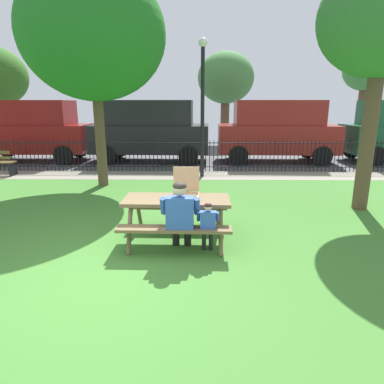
{
  "coord_description": "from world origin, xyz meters",
  "views": [
    {
      "loc": [
        1.25,
        -4.26,
        2.33
      ],
      "look_at": [
        1.16,
        1.77,
        0.75
      ],
      "focal_mm": 31.62,
      "sensor_mm": 36.0,
      "label": 1
    }
  ],
  "objects_px": {
    "adult_at_table": "(180,214)",
    "lamp_post_walkway": "(203,95)",
    "tree_midground_left": "(93,34)",
    "parked_car_right": "(277,130)",
    "parked_car_left": "(31,129)",
    "pizza_box_open": "(186,192)",
    "far_tree_midright": "(366,72)",
    "far_tree_center": "(226,79)",
    "parked_car_center": "(151,130)",
    "tree_near_table": "(384,20)",
    "far_tree_midleft": "(105,78)",
    "picnic_table_foreground": "(177,208)",
    "child_at_table": "(208,223)"
  },
  "relations": [
    {
      "from": "adult_at_table",
      "to": "lamp_post_walkway",
      "type": "xyz_separation_m",
      "value": [
        0.43,
        5.89,
        1.92
      ]
    },
    {
      "from": "tree_midground_left",
      "to": "parked_car_right",
      "type": "height_order",
      "value": "tree_midground_left"
    },
    {
      "from": "adult_at_table",
      "to": "parked_car_left",
      "type": "distance_m",
      "value": 11.07
    },
    {
      "from": "pizza_box_open",
      "to": "far_tree_midright",
      "type": "height_order",
      "value": "far_tree_midright"
    },
    {
      "from": "parked_car_right",
      "to": "far_tree_center",
      "type": "bearing_deg",
      "value": 103.73
    },
    {
      "from": "pizza_box_open",
      "to": "adult_at_table",
      "type": "distance_m",
      "value": 0.63
    },
    {
      "from": "lamp_post_walkway",
      "to": "parked_car_center",
      "type": "relative_size",
      "value": 0.89
    },
    {
      "from": "parked_car_right",
      "to": "adult_at_table",
      "type": "bearing_deg",
      "value": -111.44
    },
    {
      "from": "pizza_box_open",
      "to": "parked_car_left",
      "type": "bearing_deg",
      "value": 128.63
    },
    {
      "from": "tree_midground_left",
      "to": "far_tree_midright",
      "type": "xyz_separation_m",
      "value": [
        12.34,
        10.79,
        -0.05
      ]
    },
    {
      "from": "parked_car_right",
      "to": "parked_car_center",
      "type": "bearing_deg",
      "value": 180.0
    },
    {
      "from": "pizza_box_open",
      "to": "parked_car_right",
      "type": "height_order",
      "value": "parked_car_right"
    },
    {
      "from": "pizza_box_open",
      "to": "far_tree_midright",
      "type": "distance_m",
      "value": 18.05
    },
    {
      "from": "pizza_box_open",
      "to": "tree_near_table",
      "type": "relative_size",
      "value": 0.1
    },
    {
      "from": "adult_at_table",
      "to": "far_tree_midleft",
      "type": "relative_size",
      "value": 0.24
    },
    {
      "from": "parked_car_center",
      "to": "picnic_table_foreground",
      "type": "bearing_deg",
      "value": -79.51
    },
    {
      "from": "child_at_table",
      "to": "parked_car_left",
      "type": "distance_m",
      "value": 11.37
    },
    {
      "from": "far_tree_center",
      "to": "far_tree_midright",
      "type": "height_order",
      "value": "far_tree_midright"
    },
    {
      "from": "tree_midground_left",
      "to": "parked_car_center",
      "type": "height_order",
      "value": "tree_midground_left"
    },
    {
      "from": "adult_at_table",
      "to": "parked_car_center",
      "type": "relative_size",
      "value": 0.25
    },
    {
      "from": "adult_at_table",
      "to": "lamp_post_walkway",
      "type": "bearing_deg",
      "value": 85.87
    },
    {
      "from": "adult_at_table",
      "to": "tree_near_table",
      "type": "distance_m",
      "value": 5.73
    },
    {
      "from": "pizza_box_open",
      "to": "far_tree_midright",
      "type": "bearing_deg",
      "value": 56.64
    },
    {
      "from": "adult_at_table",
      "to": "far_tree_center",
      "type": "height_order",
      "value": "far_tree_center"
    },
    {
      "from": "lamp_post_walkway",
      "to": "tree_near_table",
      "type": "height_order",
      "value": "tree_near_table"
    },
    {
      "from": "parked_car_right",
      "to": "far_tree_midright",
      "type": "relative_size",
      "value": 0.9
    },
    {
      "from": "pizza_box_open",
      "to": "parked_car_left",
      "type": "xyz_separation_m",
      "value": [
        -6.64,
        8.3,
        0.44
      ]
    },
    {
      "from": "tree_near_table",
      "to": "far_tree_midright",
      "type": "bearing_deg",
      "value": 65.73
    },
    {
      "from": "picnic_table_foreground",
      "to": "lamp_post_walkway",
      "type": "distance_m",
      "value": 5.77
    },
    {
      "from": "child_at_table",
      "to": "far_tree_midleft",
      "type": "bearing_deg",
      "value": 109.56
    },
    {
      "from": "adult_at_table",
      "to": "far_tree_center",
      "type": "relative_size",
      "value": 0.23
    },
    {
      "from": "far_tree_midright",
      "to": "tree_near_table",
      "type": "bearing_deg",
      "value": -114.27
    },
    {
      "from": "pizza_box_open",
      "to": "tree_midground_left",
      "type": "height_order",
      "value": "tree_midground_left"
    },
    {
      "from": "lamp_post_walkway",
      "to": "parked_car_center",
      "type": "xyz_separation_m",
      "value": [
        -2.06,
        3.0,
        -1.27
      ]
    },
    {
      "from": "picnic_table_foreground",
      "to": "lamp_post_walkway",
      "type": "relative_size",
      "value": 0.43
    },
    {
      "from": "far_tree_midright",
      "to": "far_tree_center",
      "type": "bearing_deg",
      "value": 180.0
    },
    {
      "from": "parked_car_left",
      "to": "far_tree_midleft",
      "type": "xyz_separation_m",
      "value": [
        1.5,
        6.53,
        2.48
      ]
    },
    {
      "from": "adult_at_table",
      "to": "tree_near_table",
      "type": "bearing_deg",
      "value": 31.56
    },
    {
      "from": "far_tree_midleft",
      "to": "tree_near_table",
      "type": "bearing_deg",
      "value": -55.09
    },
    {
      "from": "adult_at_table",
      "to": "parked_car_left",
      "type": "xyz_separation_m",
      "value": [
        -6.56,
        8.89,
        0.65
      ]
    },
    {
      "from": "picnic_table_foreground",
      "to": "far_tree_center",
      "type": "relative_size",
      "value": 0.35
    },
    {
      "from": "picnic_table_foreground",
      "to": "pizza_box_open",
      "type": "distance_m",
      "value": 0.32
    },
    {
      "from": "tree_midground_left",
      "to": "far_tree_center",
      "type": "bearing_deg",
      "value": 67.85
    },
    {
      "from": "child_at_table",
      "to": "parked_car_center",
      "type": "height_order",
      "value": "parked_car_center"
    },
    {
      "from": "far_tree_center",
      "to": "lamp_post_walkway",
      "type": "bearing_deg",
      "value": -98.76
    },
    {
      "from": "tree_midground_left",
      "to": "parked_car_right",
      "type": "bearing_deg",
      "value": 35.42
    },
    {
      "from": "tree_midground_left",
      "to": "far_tree_midright",
      "type": "relative_size",
      "value": 1.1
    },
    {
      "from": "child_at_table",
      "to": "parked_car_left",
      "type": "height_order",
      "value": "parked_car_left"
    },
    {
      "from": "picnic_table_foreground",
      "to": "lamp_post_walkway",
      "type": "bearing_deg",
      "value": 84.59
    },
    {
      "from": "child_at_table",
      "to": "far_tree_midleft",
      "type": "distance_m",
      "value": 16.73
    }
  ]
}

